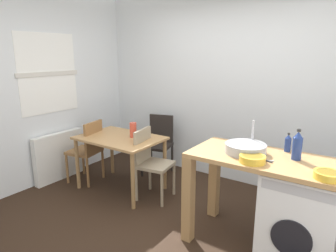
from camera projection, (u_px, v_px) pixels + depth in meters
name	position (u px, v px, depth m)	size (l,w,h in m)	color
ground_plane	(158.00, 232.00, 3.11)	(5.46, 5.46, 0.00)	black
wall_back	(230.00, 88.00, 4.19)	(4.60, 0.10, 2.70)	silver
wall_window_side	(28.00, 90.00, 3.97)	(0.12, 3.80, 2.70)	silver
radiator	(59.00, 156.00, 4.37)	(0.10, 0.80, 0.70)	white
dining_table	(120.00, 144.00, 3.98)	(1.10, 0.76, 0.74)	tan
chair_person_seat	(88.00, 148.00, 4.24)	(0.47, 0.47, 0.90)	olive
chair_opposite	(150.00, 160.00, 3.78)	(0.46, 0.46, 0.90)	gray
chair_spare_by_wall	(159.00, 141.00, 4.58)	(0.49, 0.49, 0.90)	black
kitchen_counter	(249.00, 170.00, 2.78)	(1.50, 0.68, 0.92)	tan
washing_machine	(299.00, 217.00, 2.60)	(0.60, 0.61, 0.86)	white
sink_basin	(245.00, 148.00, 2.76)	(0.38, 0.38, 0.09)	#9EA0A5
tap	(253.00, 134.00, 2.88)	(0.02, 0.02, 0.28)	#B2B2B7
bottle_tall_green	(288.00, 143.00, 2.80)	(0.06, 0.06, 0.18)	navy
bottle_squat_brown	(297.00, 146.00, 2.57)	(0.08, 0.08, 0.28)	navy
mixing_bowl	(252.00, 158.00, 2.53)	(0.22, 0.22, 0.06)	gold
colander	(328.00, 175.00, 2.20)	(0.20, 0.20, 0.06)	gold
vase	(133.00, 130.00, 3.93)	(0.09, 0.09, 0.20)	#D84C38
scissors	(265.00, 160.00, 2.57)	(0.15, 0.06, 0.01)	#B2B2B7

